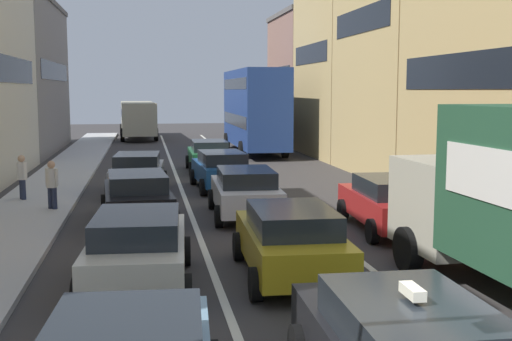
{
  "coord_description": "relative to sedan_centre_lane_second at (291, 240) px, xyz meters",
  "views": [
    {
      "loc": [
        -3.07,
        -5.8,
        3.84
      ],
      "look_at": [
        0.0,
        12.0,
        1.6
      ],
      "focal_mm": 45.47,
      "sensor_mm": 36.0,
      "label": 1
    }
  ],
  "objects": [
    {
      "name": "sedan_right_lane_behind_truck",
      "position": [
        3.68,
        3.92,
        0.0
      ],
      "size": [
        2.23,
        4.38,
        1.49
      ],
      "rotation": [
        0.0,
        0.0,
        1.52
      ],
      "color": "#A51E1E",
      "rests_on": "ground"
    },
    {
      "name": "sedan_left_lane_fourth",
      "position": [
        -3.2,
        11.89,
        0.0
      ],
      "size": [
        2.28,
        4.41,
        1.49
      ],
      "rotation": [
        0.0,
        0.0,
        1.51
      ],
      "color": "gray",
      "rests_on": "ground"
    },
    {
      "name": "wagon_left_lane_second",
      "position": [
        -3.09,
        -0.13,
        0.0
      ],
      "size": [
        2.27,
        4.4,
        1.49
      ],
      "rotation": [
        0.0,
        0.0,
        1.51
      ],
      "color": "beige",
      "rests_on": "ground"
    },
    {
      "name": "pedestrian_far_sidewalk",
      "position": [
        -5.81,
        8.16,
        0.15
      ],
      "size": [
        0.43,
        0.39,
        1.66
      ],
      "rotation": [
        0.0,
        0.0,
        0.86
      ],
      "color": "#262D47",
      "rests_on": "ground"
    },
    {
      "name": "building_row_right",
      "position": [
        10.05,
        14.55,
        4.73
      ],
      "size": [
        7.2,
        43.9,
        12.82
      ],
      "rotation": [
        0.0,
        0.0,
        -1.57
      ],
      "color": "#936B5B",
      "rests_on": "ground"
    },
    {
      "name": "lane_stripe_left",
      "position": [
        -1.55,
        13.11,
        -0.79
      ],
      "size": [
        0.16,
        60.0,
        0.01
      ],
      "primitive_type": "cube",
      "color": "silver",
      "rests_on": "ground"
    },
    {
      "name": "bus_far_queue_secondary",
      "position": [
        -3.44,
        40.07,
        0.96
      ],
      "size": [
        3.11,
        10.59,
        2.9
      ],
      "rotation": [
        0.0,
        0.0,
        1.61
      ],
      "color": "#BFB793",
      "rests_on": "ground"
    },
    {
      "name": "sedan_centre_lane_second",
      "position": [
        0.0,
        0.0,
        0.0
      ],
      "size": [
        2.18,
        4.36,
        1.49
      ],
      "rotation": [
        0.0,
        0.0,
        1.54
      ],
      "color": "#B29319",
      "rests_on": "ground"
    },
    {
      "name": "hatchback_centre_lane_third",
      "position": [
        0.07,
        6.5,
        0.0
      ],
      "size": [
        2.19,
        4.36,
        1.49
      ],
      "rotation": [
        0.0,
        0.0,
        1.53
      ],
      "color": "silver",
      "rests_on": "ground"
    },
    {
      "name": "bus_mid_queue_primary",
      "position": [
        3.74,
        26.48,
        2.03
      ],
      "size": [
        2.83,
        10.51,
        5.06
      ],
      "rotation": [
        0.0,
        0.0,
        1.57
      ],
      "color": "navy",
      "rests_on": "ground"
    },
    {
      "name": "pedestrian_mid_sidewalk",
      "position": [
        -7.06,
        10.2,
        0.15
      ],
      "size": [
        0.34,
        0.5,
        1.66
      ],
      "rotation": [
        0.0,
        0.0,
        0.46
      ],
      "color": "#262D47",
      "rests_on": "ground"
    },
    {
      "name": "sedan_left_lane_third",
      "position": [
        -3.16,
        6.13,
        0.0
      ],
      "size": [
        2.29,
        4.41,
        1.49
      ],
      "rotation": [
        0.0,
        0.0,
        1.64
      ],
      "color": "black",
      "rests_on": "ground"
    },
    {
      "name": "lane_stripe_right",
      "position": [
        1.85,
        13.11,
        -0.79
      ],
      "size": [
        0.16,
        60.0,
        0.01
      ],
      "primitive_type": "cube",
      "color": "silver",
      "rests_on": "ground"
    },
    {
      "name": "sidewalk_left",
      "position": [
        -6.55,
        13.11,
        -0.73
      ],
      "size": [
        2.6,
        64.0,
        0.14
      ],
      "primitive_type": "cube",
      "color": "#BBBBBB",
      "rests_on": "ground"
    },
    {
      "name": "coupe_centre_lane_fourth",
      "position": [
        0.0,
        12.14,
        0.0
      ],
      "size": [
        2.24,
        4.39,
        1.49
      ],
      "rotation": [
        0.0,
        0.0,
        1.62
      ],
      "color": "#194C8C",
      "rests_on": "ground"
    },
    {
      "name": "sedan_centre_lane_fifth",
      "position": [
        0.08,
        17.78,
        0.0
      ],
      "size": [
        2.11,
        4.32,
        1.49
      ],
      "rotation": [
        0.0,
        0.0,
        1.56
      ],
      "color": "#19592D",
      "rests_on": "ground"
    }
  ]
}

